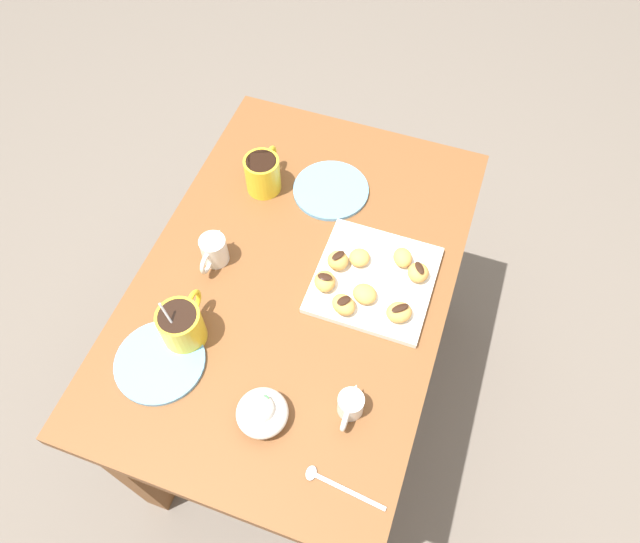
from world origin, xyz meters
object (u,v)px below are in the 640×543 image
(coffee_mug_yellow_left, at_px, (182,325))
(coffee_mug_yellow_right, at_px, (263,173))
(pastry_plate_square, at_px, (374,279))
(beignet_0, at_px, (325,281))
(dining_table, at_px, (298,306))
(ice_cream_bowl, at_px, (262,412))
(beignet_6, at_px, (365,294))
(beignet_2, at_px, (403,258))
(cream_pitcher_white, at_px, (214,250))
(saucer_sky_right, at_px, (331,190))
(saucer_sky_left, at_px, (160,362))
(beignet_4, at_px, (399,312))
(beignet_1, at_px, (338,260))
(chocolate_sauce_pitcher, at_px, (350,404))
(beignet_5, at_px, (418,273))
(beignet_3, at_px, (344,305))
(beignet_7, at_px, (359,258))

(coffee_mug_yellow_left, relative_size, coffee_mug_yellow_right, 1.15)
(pastry_plate_square, height_order, beignet_0, beignet_0)
(dining_table, xyz_separation_m, ice_cream_bowl, (-0.33, -0.05, 0.17))
(beignet_6, bearing_deg, beignet_0, 89.42)
(beignet_2, bearing_deg, cream_pitcher_white, 107.13)
(beignet_0, bearing_deg, coffee_mug_yellow_right, 46.03)
(beignet_0, bearing_deg, saucer_sky_right, 15.97)
(saucer_sky_left, relative_size, beignet_6, 3.47)
(saucer_sky_left, bearing_deg, saucer_sky_right, -18.59)
(dining_table, distance_m, beignet_2, 0.30)
(coffee_mug_yellow_right, height_order, beignet_4, coffee_mug_yellow_right)
(beignet_0, distance_m, beignet_6, 0.09)
(coffee_mug_yellow_left, bearing_deg, beignet_4, -65.72)
(beignet_1, bearing_deg, saucer_sky_right, 22.57)
(coffee_mug_yellow_right, distance_m, chocolate_sauce_pitcher, 0.61)
(ice_cream_bowl, relative_size, beignet_4, 1.83)
(cream_pitcher_white, distance_m, ice_cream_bowl, 0.39)
(beignet_1, xyz_separation_m, beignet_2, (0.06, -0.13, -0.00))
(saucer_sky_right, distance_m, beignet_5, 0.32)
(coffee_mug_yellow_left, relative_size, beignet_5, 3.04)
(beignet_2, distance_m, beignet_3, 0.18)
(dining_table, distance_m, beignet_7, 0.23)
(chocolate_sauce_pitcher, xyz_separation_m, beignet_2, (0.36, -0.01, 0.00))
(dining_table, xyz_separation_m, beignet_4, (-0.03, -0.25, 0.17))
(pastry_plate_square, height_order, beignet_1, beignet_1)
(chocolate_sauce_pitcher, xyz_separation_m, beignet_3, (0.20, 0.08, 0.00))
(chocolate_sauce_pitcher, xyz_separation_m, beignet_4, (0.23, -0.04, 0.00))
(beignet_3, relative_size, beignet_7, 1.17)
(saucer_sky_left, relative_size, beignet_0, 3.57)
(coffee_mug_yellow_left, distance_m, chocolate_sauce_pitcher, 0.38)
(beignet_3, distance_m, beignet_4, 0.12)
(chocolate_sauce_pitcher, height_order, beignet_0, chocolate_sauce_pitcher)
(beignet_6, bearing_deg, beignet_4, -103.22)
(beignet_1, bearing_deg, beignet_5, -80.80)
(chocolate_sauce_pitcher, bearing_deg, pastry_plate_square, 7.51)
(dining_table, distance_m, coffee_mug_yellow_right, 0.34)
(beignet_0, bearing_deg, beignet_1, -9.68)
(beignet_1, height_order, beignet_2, beignet_1)
(coffee_mug_yellow_left, distance_m, saucer_sky_left, 0.09)
(coffee_mug_yellow_left, bearing_deg, beignet_3, -60.92)
(saucer_sky_right, relative_size, beignet_5, 3.93)
(beignet_2, bearing_deg, saucer_sky_right, 55.21)
(saucer_sky_left, distance_m, beignet_5, 0.58)
(beignet_1, height_order, beignet_5, same)
(pastry_plate_square, relative_size, beignet_7, 5.48)
(saucer_sky_left, height_order, beignet_1, beignet_1)
(dining_table, relative_size, beignet_0, 19.49)
(coffee_mug_yellow_left, xyz_separation_m, cream_pitcher_white, (0.20, 0.02, -0.01))
(dining_table, xyz_separation_m, saucer_sky_left, (-0.29, 0.19, 0.15))
(chocolate_sauce_pitcher, bearing_deg, beignet_3, 21.64)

